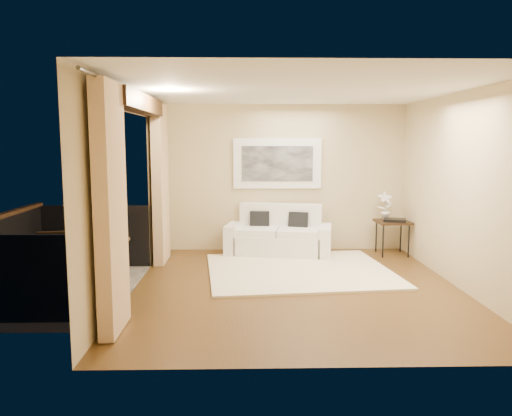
{
  "coord_description": "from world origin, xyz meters",
  "views": [
    {
      "loc": [
        -0.72,
        -6.73,
        2.01
      ],
      "look_at": [
        -0.55,
        0.52,
        1.05
      ],
      "focal_mm": 35.0,
      "sensor_mm": 36.0,
      "label": 1
    }
  ],
  "objects_px": {
    "sofa": "(279,237)",
    "balcony_chair_near": "(52,262)",
    "bistro_table": "(99,246)",
    "ice_bucket": "(87,232)",
    "side_table": "(393,224)",
    "balcony_chair_far": "(81,238)",
    "orchid": "(385,206)"
  },
  "relations": [
    {
      "from": "bistro_table",
      "to": "ice_bucket",
      "type": "height_order",
      "value": "ice_bucket"
    },
    {
      "from": "sofa",
      "to": "balcony_chair_near",
      "type": "relative_size",
      "value": 2.23
    },
    {
      "from": "orchid",
      "to": "bistro_table",
      "type": "relative_size",
      "value": 0.69
    },
    {
      "from": "orchid",
      "to": "sofa",
      "type": "bearing_deg",
      "value": -178.38
    },
    {
      "from": "sofa",
      "to": "balcony_chair_near",
      "type": "height_order",
      "value": "sofa"
    },
    {
      "from": "sofa",
      "to": "bistro_table",
      "type": "distance_m",
      "value": 3.4
    },
    {
      "from": "side_table",
      "to": "bistro_table",
      "type": "bearing_deg",
      "value": -155.33
    },
    {
      "from": "balcony_chair_near",
      "to": "bistro_table",
      "type": "bearing_deg",
      "value": 27.94
    },
    {
      "from": "bistro_table",
      "to": "ice_bucket",
      "type": "distance_m",
      "value": 0.26
    },
    {
      "from": "side_table",
      "to": "bistro_table",
      "type": "height_order",
      "value": "bistro_table"
    },
    {
      "from": "balcony_chair_far",
      "to": "ice_bucket",
      "type": "bearing_deg",
      "value": 106.24
    },
    {
      "from": "balcony_chair_far",
      "to": "side_table",
      "type": "bearing_deg",
      "value": -174.15
    },
    {
      "from": "bistro_table",
      "to": "balcony_chair_far",
      "type": "bearing_deg",
      "value": 120.09
    },
    {
      "from": "ice_bucket",
      "to": "side_table",
      "type": "bearing_deg",
      "value": 23.28
    },
    {
      "from": "orchid",
      "to": "balcony_chair_near",
      "type": "distance_m",
      "value": 5.65
    },
    {
      "from": "ice_bucket",
      "to": "orchid",
      "type": "bearing_deg",
      "value": 25.16
    },
    {
      "from": "side_table",
      "to": "bistro_table",
      "type": "xyz_separation_m",
      "value": [
        -4.6,
        -2.11,
        0.06
      ]
    },
    {
      "from": "side_table",
      "to": "balcony_chair_near",
      "type": "distance_m",
      "value": 5.67
    },
    {
      "from": "sofa",
      "to": "balcony_chair_far",
      "type": "relative_size",
      "value": 2.05
    },
    {
      "from": "sofa",
      "to": "balcony_chair_near",
      "type": "distance_m",
      "value": 4.01
    },
    {
      "from": "side_table",
      "to": "balcony_chair_far",
      "type": "distance_m",
      "value": 5.29
    },
    {
      "from": "ice_bucket",
      "to": "balcony_chair_near",
      "type": "bearing_deg",
      "value": -124.88
    },
    {
      "from": "sofa",
      "to": "bistro_table",
      "type": "relative_size",
      "value": 2.67
    },
    {
      "from": "sofa",
      "to": "balcony_chair_far",
      "type": "bearing_deg",
      "value": -148.19
    },
    {
      "from": "bistro_table",
      "to": "orchid",
      "type": "bearing_deg",
      "value": 26.62
    },
    {
      "from": "bistro_table",
      "to": "balcony_chair_near",
      "type": "relative_size",
      "value": 0.84
    },
    {
      "from": "side_table",
      "to": "ice_bucket",
      "type": "height_order",
      "value": "ice_bucket"
    },
    {
      "from": "side_table",
      "to": "orchid",
      "type": "xyz_separation_m",
      "value": [
        -0.1,
        0.14,
        0.31
      ]
    },
    {
      "from": "bistro_table",
      "to": "balcony_chair_far",
      "type": "distance_m",
      "value": 1.13
    },
    {
      "from": "orchid",
      "to": "balcony_chair_near",
      "type": "xyz_separation_m",
      "value": [
        -4.98,
        -2.64,
        -0.37
      ]
    },
    {
      "from": "balcony_chair_near",
      "to": "ice_bucket",
      "type": "distance_m",
      "value": 0.62
    },
    {
      "from": "sofa",
      "to": "ice_bucket",
      "type": "bearing_deg",
      "value": -131.58
    }
  ]
}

